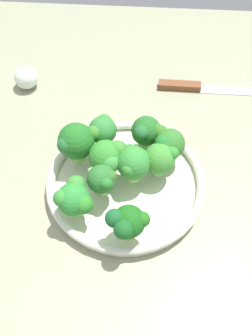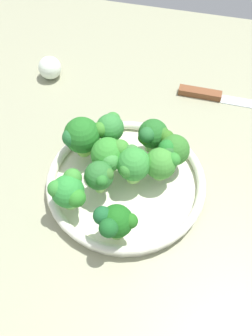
# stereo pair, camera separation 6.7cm
# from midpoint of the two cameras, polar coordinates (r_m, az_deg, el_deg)

# --- Properties ---
(ground_plane) EXTENTS (1.30, 1.30, 0.03)m
(ground_plane) POSITION_cam_midpoint_polar(r_m,az_deg,el_deg) (0.71, 2.48, -5.90)
(ground_plane) COLOR gray
(bowl) EXTENTS (0.29, 0.29, 0.03)m
(bowl) POSITION_cam_midpoint_polar(r_m,az_deg,el_deg) (0.70, 2.71, -2.36)
(bowl) COLOR silver
(bowl) RESTS_ON ground_plane
(broccoli_floret_0) EXTENTS (0.07, 0.07, 0.08)m
(broccoli_floret_0) POSITION_cam_midpoint_polar(r_m,az_deg,el_deg) (0.69, -4.10, 4.59)
(broccoli_floret_0) COLOR #83C04C
(broccoli_floret_0) RESTS_ON bowl
(broccoli_floret_1) EXTENTS (0.06, 0.06, 0.07)m
(broccoli_floret_1) POSITION_cam_midpoint_polar(r_m,az_deg,el_deg) (0.66, 3.95, 0.38)
(broccoli_floret_1) COLOR #95D066
(broccoli_floret_1) RESTS_ON bowl
(broccoli_floret_2) EXTENTS (0.06, 0.06, 0.07)m
(broccoli_floret_2) POSITION_cam_midpoint_polar(r_m,az_deg,el_deg) (0.71, 6.72, 4.75)
(broccoli_floret_2) COLOR #7ABD5D
(broccoli_floret_2) RESTS_ON bowl
(broccoli_floret_3) EXTENTS (0.06, 0.06, 0.07)m
(broccoli_floret_3) POSITION_cam_midpoint_polar(r_m,az_deg,el_deg) (0.69, 9.63, 2.61)
(broccoli_floret_3) COLOR #92C96B
(broccoli_floret_3) RESTS_ON bowl
(broccoli_floret_4) EXTENTS (0.06, 0.06, 0.07)m
(broccoli_floret_4) POSITION_cam_midpoint_polar(r_m,az_deg,el_deg) (0.71, 0.09, 5.80)
(broccoli_floret_4) COLOR #77B655
(broccoli_floret_4) RESTS_ON bowl
(broccoli_floret_5) EXTENTS (0.07, 0.06, 0.07)m
(broccoli_floret_5) POSITION_cam_midpoint_polar(r_m,az_deg,el_deg) (0.67, 0.39, 1.74)
(broccoli_floret_5) COLOR #97CD72
(broccoli_floret_5) RESTS_ON bowl
(broccoli_floret_6) EXTENTS (0.05, 0.05, 0.07)m
(broccoli_floret_6) POSITION_cam_midpoint_polar(r_m,az_deg,el_deg) (0.64, -1.06, -1.66)
(broccoli_floret_6) COLOR #88B65B
(broccoli_floret_6) RESTS_ON bowl
(broccoli_floret_7) EXTENTS (0.07, 0.06, 0.07)m
(broccoli_floret_7) POSITION_cam_midpoint_polar(r_m,az_deg,el_deg) (0.60, 1.59, -8.26)
(broccoli_floret_7) COLOR #7BB44E
(broccoli_floret_7) RESTS_ON bowl
(broccoli_floret_8) EXTENTS (0.06, 0.07, 0.07)m
(broccoli_floret_8) POSITION_cam_midpoint_polar(r_m,az_deg,el_deg) (0.63, -5.60, -3.59)
(broccoli_floret_8) COLOR #93D76A
(broccoli_floret_8) RESTS_ON bowl
(broccoli_floret_9) EXTENTS (0.06, 0.06, 0.07)m
(broccoli_floret_9) POSITION_cam_midpoint_polar(r_m,az_deg,el_deg) (0.67, 8.25, 0.49)
(broccoli_floret_9) COLOR #88B960
(broccoli_floret_9) RESTS_ON bowl
(knife) EXTENTS (0.27, 0.03, 0.01)m
(knife) POSITION_cam_midpoint_polar(r_m,az_deg,el_deg) (0.90, 16.09, 9.98)
(knife) COLOR silver
(knife) RESTS_ON ground_plane
(garlic_bulb) EXTENTS (0.05, 0.05, 0.05)m
(garlic_bulb) POSITION_cam_midpoint_polar(r_m,az_deg,el_deg) (0.92, -9.21, 14.43)
(garlic_bulb) COLOR white
(garlic_bulb) RESTS_ON ground_plane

